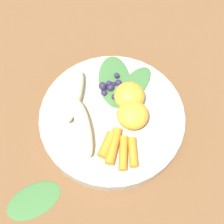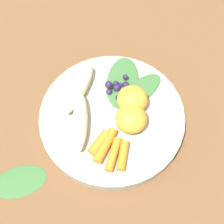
% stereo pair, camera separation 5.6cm
% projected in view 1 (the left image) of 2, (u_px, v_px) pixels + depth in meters
% --- Properties ---
extents(ground_plane, '(2.40, 2.40, 0.00)m').
position_uv_depth(ground_plane, '(112.00, 121.00, 0.59)').
color(ground_plane, brown).
extents(bowl, '(0.27, 0.27, 0.03)m').
position_uv_depth(bowl, '(112.00, 118.00, 0.58)').
color(bowl, '#B2AD9E').
rests_on(bowl, ground_plane).
extents(banana_peeled_left, '(0.11, 0.04, 0.03)m').
position_uv_depth(banana_peeled_left, '(83.00, 128.00, 0.54)').
color(banana_peeled_left, beige).
rests_on(banana_peeled_left, bowl).
extents(banana_peeled_right, '(0.11, 0.08, 0.03)m').
position_uv_depth(banana_peeled_right, '(74.00, 95.00, 0.57)').
color(banana_peeled_right, beige).
rests_on(banana_peeled_right, bowl).
extents(orange_segment_near, '(0.06, 0.06, 0.04)m').
position_uv_depth(orange_segment_near, '(129.00, 96.00, 0.56)').
color(orange_segment_near, '#F4A833').
rests_on(orange_segment_near, bowl).
extents(orange_segment_far, '(0.06, 0.06, 0.04)m').
position_uv_depth(orange_segment_far, '(133.00, 115.00, 0.54)').
color(orange_segment_far, '#F4A833').
rests_on(orange_segment_far, bowl).
extents(carrot_front, '(0.05, 0.04, 0.02)m').
position_uv_depth(carrot_front, '(107.00, 145.00, 0.53)').
color(carrot_front, orange).
rests_on(carrot_front, bowl).
extents(carrot_mid_left, '(0.06, 0.05, 0.02)m').
position_uv_depth(carrot_mid_left, '(113.00, 146.00, 0.53)').
color(carrot_mid_left, orange).
rests_on(carrot_mid_left, bowl).
extents(carrot_mid_right, '(0.06, 0.04, 0.01)m').
position_uv_depth(carrot_mid_right, '(123.00, 153.00, 0.52)').
color(carrot_mid_right, orange).
rests_on(carrot_mid_right, bowl).
extents(carrot_rear, '(0.05, 0.03, 0.01)m').
position_uv_depth(carrot_rear, '(133.00, 152.00, 0.52)').
color(carrot_rear, orange).
rests_on(carrot_rear, bowl).
extents(blueberry_pile, '(0.05, 0.05, 0.03)m').
position_uv_depth(blueberry_pile, '(111.00, 86.00, 0.58)').
color(blueberry_pile, '#2D234C').
rests_on(blueberry_pile, bowl).
extents(coconut_shred_patch, '(0.05, 0.05, 0.00)m').
position_uv_depth(coconut_shred_patch, '(121.00, 88.00, 0.59)').
color(coconut_shred_patch, white).
rests_on(coconut_shred_patch, bowl).
extents(kale_leaf_left, '(0.10, 0.11, 0.00)m').
position_uv_depth(kale_leaf_left, '(133.00, 87.00, 0.59)').
color(kale_leaf_left, '#3D7038').
rests_on(kale_leaf_left, bowl).
extents(kale_leaf_right, '(0.13, 0.09, 0.00)m').
position_uv_depth(kale_leaf_right, '(115.00, 81.00, 0.60)').
color(kale_leaf_right, '#3D7038').
rests_on(kale_leaf_right, bowl).
extents(kale_leaf_stray, '(0.07, 0.10, 0.01)m').
position_uv_depth(kale_leaf_stray, '(34.00, 200.00, 0.52)').
color(kale_leaf_stray, '#3D7038').
rests_on(kale_leaf_stray, ground_plane).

